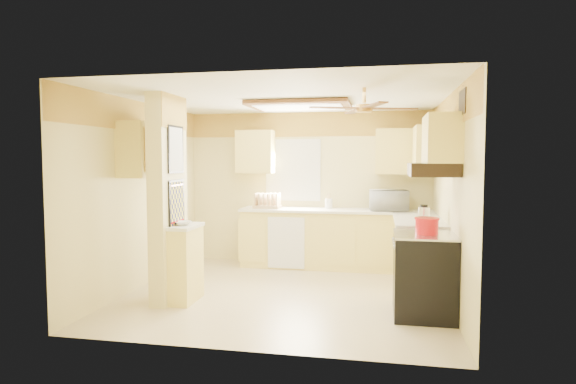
% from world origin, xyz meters
% --- Properties ---
extents(floor, '(4.00, 4.00, 0.00)m').
position_xyz_m(floor, '(0.00, 0.00, 0.00)').
color(floor, beige).
rests_on(floor, ground).
extents(ceiling, '(4.00, 4.00, 0.00)m').
position_xyz_m(ceiling, '(0.00, 0.00, 2.50)').
color(ceiling, white).
rests_on(ceiling, wall_back).
extents(wall_back, '(4.00, 0.00, 4.00)m').
position_xyz_m(wall_back, '(0.00, 1.90, 1.25)').
color(wall_back, '#E2D38A').
rests_on(wall_back, floor).
extents(wall_front, '(4.00, 0.00, 4.00)m').
position_xyz_m(wall_front, '(0.00, -1.90, 1.25)').
color(wall_front, '#E2D38A').
rests_on(wall_front, floor).
extents(wall_left, '(0.00, 3.80, 3.80)m').
position_xyz_m(wall_left, '(-2.00, 0.00, 1.25)').
color(wall_left, '#E2D38A').
rests_on(wall_left, floor).
extents(wall_right, '(0.00, 3.80, 3.80)m').
position_xyz_m(wall_right, '(2.00, 0.00, 1.25)').
color(wall_right, '#E2D38A').
rests_on(wall_right, floor).
extents(wallpaper_border, '(4.00, 0.02, 0.40)m').
position_xyz_m(wallpaper_border, '(0.00, 1.88, 2.30)').
color(wallpaper_border, '#FFD44B').
rests_on(wallpaper_border, wall_back).
extents(partition_column, '(0.20, 0.70, 2.50)m').
position_xyz_m(partition_column, '(-1.35, -0.55, 1.25)').
color(partition_column, '#E2D38A').
rests_on(partition_column, floor).
extents(partition_ledge, '(0.25, 0.55, 0.90)m').
position_xyz_m(partition_ledge, '(-1.13, -0.55, 0.45)').
color(partition_ledge, '#F8E26F').
rests_on(partition_ledge, floor).
extents(ledge_top, '(0.28, 0.58, 0.04)m').
position_xyz_m(ledge_top, '(-1.13, -0.55, 0.92)').
color(ledge_top, silver).
rests_on(ledge_top, partition_ledge).
extents(lower_cabinets_back, '(3.00, 0.60, 0.90)m').
position_xyz_m(lower_cabinets_back, '(0.50, 1.60, 0.45)').
color(lower_cabinets_back, '#F8E26F').
rests_on(lower_cabinets_back, floor).
extents(lower_cabinets_right, '(0.60, 1.40, 0.90)m').
position_xyz_m(lower_cabinets_right, '(1.70, 0.60, 0.45)').
color(lower_cabinets_right, '#F8E26F').
rests_on(lower_cabinets_right, floor).
extents(countertop_back, '(3.04, 0.64, 0.04)m').
position_xyz_m(countertop_back, '(0.50, 1.59, 0.92)').
color(countertop_back, silver).
rests_on(countertop_back, lower_cabinets_back).
extents(countertop_right, '(0.64, 1.44, 0.04)m').
position_xyz_m(countertop_right, '(1.69, 0.60, 0.92)').
color(countertop_right, silver).
rests_on(countertop_right, lower_cabinets_right).
extents(dishwasher_panel, '(0.58, 0.02, 0.80)m').
position_xyz_m(dishwasher_panel, '(-0.25, 1.29, 0.43)').
color(dishwasher_panel, white).
rests_on(dishwasher_panel, lower_cabinets_back).
extents(window, '(0.92, 0.02, 1.02)m').
position_xyz_m(window, '(-0.25, 1.89, 1.55)').
color(window, white).
rests_on(window, wall_back).
extents(upper_cab_back_left, '(0.60, 0.35, 0.70)m').
position_xyz_m(upper_cab_back_left, '(-0.85, 1.72, 1.85)').
color(upper_cab_back_left, '#F8E26F').
rests_on(upper_cab_back_left, wall_back).
extents(upper_cab_back_right, '(0.90, 0.35, 0.70)m').
position_xyz_m(upper_cab_back_right, '(1.55, 1.72, 1.85)').
color(upper_cab_back_right, '#F8E26F').
rests_on(upper_cab_back_right, wall_back).
extents(upper_cab_right, '(0.35, 1.00, 0.70)m').
position_xyz_m(upper_cab_right, '(1.82, 1.25, 1.85)').
color(upper_cab_right, '#F8E26F').
rests_on(upper_cab_right, wall_right).
extents(upper_cab_left_wall, '(0.35, 0.75, 0.70)m').
position_xyz_m(upper_cab_left_wall, '(-1.82, -0.25, 1.85)').
color(upper_cab_left_wall, '#F8E26F').
rests_on(upper_cab_left_wall, wall_left).
extents(upper_cab_over_stove, '(0.35, 0.76, 0.52)m').
position_xyz_m(upper_cab_over_stove, '(1.82, -0.55, 1.95)').
color(upper_cab_over_stove, '#F8E26F').
rests_on(upper_cab_over_stove, wall_right).
extents(stove, '(0.68, 0.77, 0.92)m').
position_xyz_m(stove, '(1.67, -0.55, 0.46)').
color(stove, black).
rests_on(stove, floor).
extents(range_hood, '(0.50, 0.76, 0.14)m').
position_xyz_m(range_hood, '(1.74, -0.55, 1.62)').
color(range_hood, black).
rests_on(range_hood, upper_cab_over_stove).
extents(poster_menu, '(0.02, 0.42, 0.57)m').
position_xyz_m(poster_menu, '(-1.24, -0.55, 1.85)').
color(poster_menu, black).
rests_on(poster_menu, partition_column).
extents(poster_nashville, '(0.02, 0.42, 0.57)m').
position_xyz_m(poster_nashville, '(-1.24, -0.55, 1.20)').
color(poster_nashville, black).
rests_on(poster_nashville, partition_column).
extents(ceiling_light_panel, '(1.35, 0.95, 0.06)m').
position_xyz_m(ceiling_light_panel, '(0.10, 0.50, 2.46)').
color(ceiling_light_panel, brown).
rests_on(ceiling_light_panel, ceiling).
extents(ceiling_fan, '(1.15, 1.15, 0.26)m').
position_xyz_m(ceiling_fan, '(1.00, -0.70, 2.29)').
color(ceiling_fan, gold).
rests_on(ceiling_fan, ceiling).
extents(vent_grate, '(0.02, 0.40, 0.25)m').
position_xyz_m(vent_grate, '(1.98, -0.90, 2.30)').
color(vent_grate, black).
rests_on(vent_grate, wall_right).
extents(microwave, '(0.61, 0.44, 0.32)m').
position_xyz_m(microwave, '(1.31, 1.56, 1.10)').
color(microwave, white).
rests_on(microwave, countertop_back).
extents(bowl, '(0.26, 0.26, 0.05)m').
position_xyz_m(bowl, '(-1.14, -0.58, 0.96)').
color(bowl, white).
rests_on(bowl, ledge_top).
extents(dutch_oven, '(0.27, 0.27, 0.18)m').
position_xyz_m(dutch_oven, '(1.69, -0.55, 1.01)').
color(dutch_oven, red).
rests_on(dutch_oven, stove).
extents(kettle, '(0.14, 0.14, 0.22)m').
position_xyz_m(kettle, '(1.73, 0.27, 1.04)').
color(kettle, silver).
rests_on(kettle, countertop_right).
extents(dish_rack, '(0.42, 0.31, 0.24)m').
position_xyz_m(dish_rack, '(-0.62, 1.56, 1.03)').
color(dish_rack, tan).
rests_on(dish_rack, countertop_back).
extents(utensil_crock, '(0.12, 0.12, 0.24)m').
position_xyz_m(utensil_crock, '(0.37, 1.72, 1.02)').
color(utensil_crock, white).
rests_on(utensil_crock, countertop_back).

